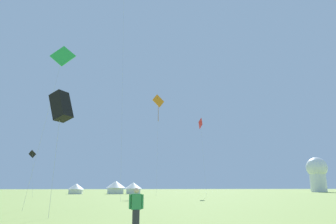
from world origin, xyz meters
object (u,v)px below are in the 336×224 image
Objects in this scene: kite_red_diamond at (201,124)px; kite_black_diamond at (32,155)px; kite_black_box at (61,106)px; kite_green_diamond at (63,57)px; kite_orange_diamond at (158,102)px; festival_tent_center at (133,188)px; festival_tent_right at (76,188)px; person_spectator at (136,211)px; observatory_dome at (317,173)px; festival_tent_left at (116,187)px.

kite_red_diamond is 30.24m from kite_black_diamond.
kite_red_diamond reaches higher than kite_black_box.
kite_orange_diamond is (12.15, 37.96, 6.62)m from kite_green_diamond.
festival_tent_center is (17.96, 21.03, -5.60)m from kite_black_diamond.
kite_red_diamond reaches higher than festival_tent_center.
kite_black_diamond is at bearing 108.09° from kite_black_box.
kite_black_diamond is at bearing 178.16° from kite_red_diamond.
kite_red_diamond is at bearing 63.43° from kite_black_box.
kite_green_diamond reaches higher than festival_tent_center.
kite_red_diamond is 3.88× the size of festival_tent_right.
kite_black_box reaches higher than festival_tent_center.
kite_black_box is 38.31m from kite_black_diamond.
festival_tent_right is (-5.82, 51.40, -11.41)m from kite_green_diamond.
kite_orange_diamond is (22.54, 7.59, 12.27)m from kite_black_diamond.
kite_orange_diamond reaches higher than kite_green_diamond.
kite_black_diamond is 28.22m from festival_tent_center.
festival_tent_center is (7.57, 51.40, -11.25)m from kite_green_diamond.
kite_green_diamond is 40.40m from kite_orange_diamond.
kite_orange_diamond is 12.23× the size of person_spectator.
festival_tent_right is 0.34× the size of observatory_dome.
festival_tent_right is (-7.33, 57.45, -5.50)m from kite_black_box.
festival_tent_right is (-12.07, 65.05, 0.47)m from person_spectator.
kite_green_diamond is 19.14m from person_spectator.
kite_black_diamond is 25.72m from festival_tent_left.
kite_red_diamond reaches higher than observatory_dome.
kite_black_box is at bearing -131.19° from observatory_dome.
kite_red_diamond is 1.80× the size of kite_black_diamond.
festival_tent_right is at bearing 143.20° from kite_orange_diamond.
kite_red_diamond is 60.85m from observatory_dome.
kite_orange_diamond reaches higher than festival_tent_left.
kite_black_box reaches higher than festival_tent_left.
kite_black_box is 2.14× the size of festival_tent_right.
festival_tent_left is (-2.85, 65.05, 0.82)m from person_spectator.
kite_black_box is 0.55× the size of kite_red_diamond.
kite_black_diamond is 26.76m from kite_orange_diamond.
kite_orange_diamond is 5.77× the size of festival_tent_right.
kite_green_diamond is 1.29× the size of observatory_dome.
kite_red_diamond is 8.23× the size of person_spectator.
kite_orange_diamond is 4.56× the size of festival_tent_left.
festival_tent_left is (-15.85, 21.99, -11.36)m from kite_red_diamond.
kite_red_diamond is 0.67× the size of kite_orange_diamond.
kite_orange_diamond reaches higher than festival_tent_right.
person_spectator is 65.06m from festival_tent_center.
observatory_dome is at bearing 39.28° from kite_red_diamond.
kite_red_diamond reaches higher than person_spectator.
kite_red_diamond is at bearing -41.26° from festival_tent_right.
festival_tent_left is (1.89, 57.45, -5.15)m from kite_black_box.
festival_tent_right is at bearing 180.00° from festival_tent_center.
festival_tent_left is (13.78, 21.03, -5.41)m from kite_black_diamond.
kite_black_box is 97.97m from observatory_dome.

